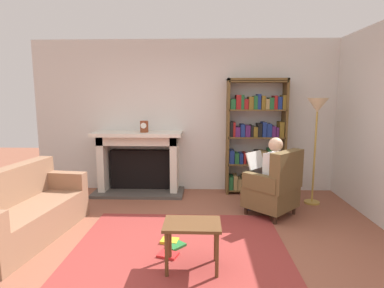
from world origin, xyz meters
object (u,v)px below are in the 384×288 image
fireplace (139,160)px  sofa_floral (22,213)px  mantel_clock (144,127)px  floor_lamp (317,115)px  bookshelf (256,139)px  seated_reader (268,172)px  armchair_reading (275,187)px  side_table (192,230)px

fireplace → sofa_floral: fireplace is taller
mantel_clock → floor_lamp: floor_lamp is taller
bookshelf → seated_reader: size_ratio=1.77×
bookshelf → floor_lamp: bearing=-32.7°
fireplace → armchair_reading: 2.42m
mantel_clock → fireplace: bearing=139.9°
mantel_clock → seated_reader: size_ratio=0.17×
seated_reader → fireplace: bearing=-71.1°
mantel_clock → seated_reader: mantel_clock is taller
fireplace → mantel_clock: (0.12, -0.10, 0.61)m
fireplace → side_table: bearing=-67.6°
seated_reader → floor_lamp: bearing=164.1°
armchair_reading → floor_lamp: (0.73, 0.55, 1.00)m
mantel_clock → armchair_reading: size_ratio=0.20×
fireplace → floor_lamp: 3.06m
sofa_floral → side_table: (2.07, -0.62, 0.09)m
floor_lamp → bookshelf: bearing=147.3°
armchair_reading → sofa_floral: bearing=-31.3°
armchair_reading → seated_reader: 0.23m
mantel_clock → side_table: 2.69m
side_table → seated_reader: bearing=55.6°
armchair_reading → bookshelf: bearing=-130.5°
fireplace → mantel_clock: 0.63m
fireplace → side_table: size_ratio=2.82×
fireplace → armchair_reading: size_ratio=1.63×
fireplace → sofa_floral: size_ratio=0.89×
bookshelf → armchair_reading: (0.10, -1.09, -0.55)m
side_table → mantel_clock: bearing=110.7°
sofa_floral → side_table: bearing=-99.5°
seated_reader → side_table: 1.87m
floor_lamp → sofa_floral: bearing=-160.5°
mantel_clock → armchair_reading: mantel_clock is taller
bookshelf → side_table: bookshelf is taller
armchair_reading → sofa_floral: size_ratio=0.55×
mantel_clock → bookshelf: bookshelf is taller
side_table → floor_lamp: size_ratio=0.33×
bookshelf → seated_reader: bookshelf is taller
sofa_floral → floor_lamp: (3.94, 1.39, 1.11)m
fireplace → floor_lamp: (2.90, -0.50, 0.85)m
bookshelf → armchair_reading: bearing=-84.6°
fireplace → armchair_reading: (2.17, -1.06, -0.16)m
side_table → floor_lamp: floor_lamp is taller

